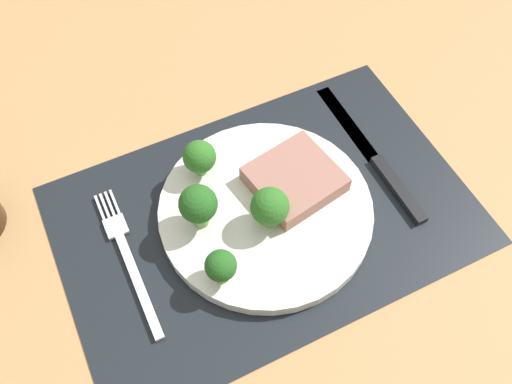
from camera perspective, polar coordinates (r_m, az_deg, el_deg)
The scene contains 10 objects.
ground_plane at distance 64.52cm, azimuth 0.97°, elevation -3.11°, with size 140.00×110.00×3.00cm, color tan.
placemat at distance 63.08cm, azimuth 1.00°, elevation -2.39°, with size 46.59×30.58×0.30cm, color black.
plate at distance 62.26cm, azimuth 1.01°, elevation -1.95°, with size 24.28×24.28×1.60cm, color silver.
steak at distance 62.40cm, azimuth 4.05°, elevation 1.34°, with size 9.24×8.78×2.20cm, color #9E6B5B.
broccoli_near_steak at distance 55.49cm, azimuth -3.68°, elevation -7.73°, with size 3.33×3.33×4.41cm.
broccoli_near_fork at distance 57.74cm, azimuth -6.03°, elevation -1.35°, with size 4.18×4.18×5.98cm.
broccoli_front_edge at distance 57.81cm, azimuth 1.44°, elevation -1.58°, with size 4.20×4.20×5.45cm.
broccoli_center at distance 62.09cm, azimuth -5.91°, elevation 3.63°, with size 3.82×3.82×4.91cm.
fork at distance 61.68cm, azimuth -13.14°, elevation -6.74°, with size 2.40×19.20×0.50cm.
knife at distance 68.21cm, azimuth 12.55°, elevation 3.14°, with size 1.80×23.00×0.80cm.
Camera 1 is at (-14.64, -27.71, 54.89)cm, focal length 38.43 mm.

